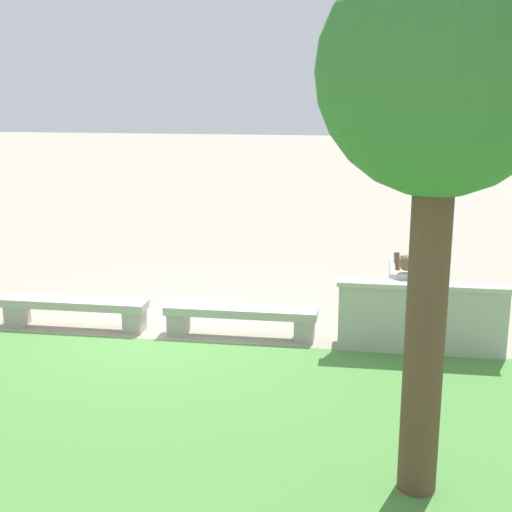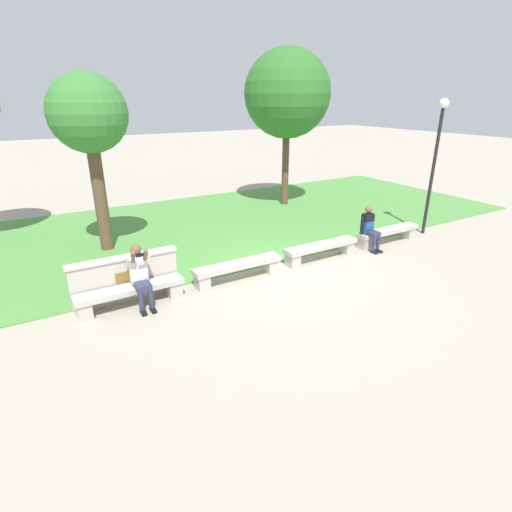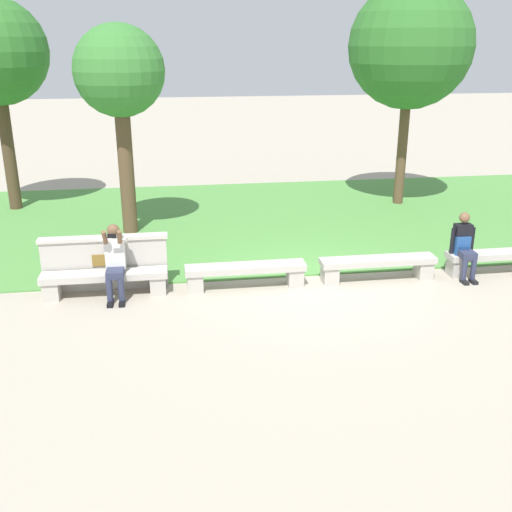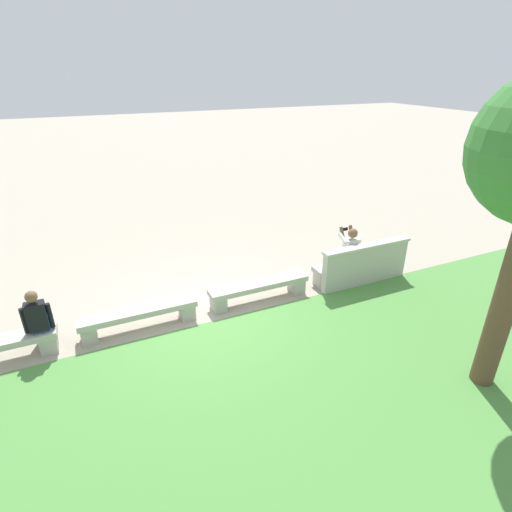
{
  "view_description": "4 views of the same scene",
  "coord_description": "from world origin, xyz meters",
  "px_view_note": "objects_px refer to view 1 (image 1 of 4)",
  "views": [
    {
      "loc": [
        -2.97,
        9.68,
        3.63
      ],
      "look_at": [
        -1.4,
        -0.59,
        1.08
      ],
      "focal_mm": 50.0,
      "sensor_mm": 36.0,
      "label": 1
    },
    {
      "loc": [
        -5.34,
        -7.7,
        4.11
      ],
      "look_at": [
        -1.17,
        -0.67,
        0.83
      ],
      "focal_mm": 28.0,
      "sensor_mm": 36.0,
      "label": 2
    },
    {
      "loc": [
        -2.6,
        -10.17,
        4.33
      ],
      "look_at": [
        -1.14,
        -0.44,
        0.77
      ],
      "focal_mm": 42.0,
      "sensor_mm": 36.0,
      "label": 3
    },
    {
      "loc": [
        1.85,
        6.78,
        4.63
      ],
      "look_at": [
        -1.38,
        -0.4,
        0.88
      ],
      "focal_mm": 28.0,
      "sensor_mm": 36.0,
      "label": 4
    }
  ],
  "objects_px": {
    "bench_main": "(419,325)",
    "person_photographer": "(405,294)",
    "bench_mid": "(75,308)",
    "tree_right_background": "(440,84)",
    "bench_near": "(241,317)"
  },
  "relations": [
    {
      "from": "bench_main",
      "to": "person_photographer",
      "type": "xyz_separation_m",
      "value": [
        0.21,
        -0.08,
        0.43
      ]
    },
    {
      "from": "bench_mid",
      "to": "person_photographer",
      "type": "relative_size",
      "value": 1.68
    },
    {
      "from": "person_photographer",
      "to": "tree_right_background",
      "type": "height_order",
      "value": "tree_right_background"
    },
    {
      "from": "person_photographer",
      "to": "bench_near",
      "type": "bearing_deg",
      "value": 1.92
    },
    {
      "from": "bench_mid",
      "to": "bench_near",
      "type": "bearing_deg",
      "value": 180.0
    },
    {
      "from": "person_photographer",
      "to": "tree_right_background",
      "type": "relative_size",
      "value": 0.28
    },
    {
      "from": "bench_mid",
      "to": "person_photographer",
      "type": "height_order",
      "value": "person_photographer"
    },
    {
      "from": "bench_main",
      "to": "bench_mid",
      "type": "xyz_separation_m",
      "value": [
        5.07,
        0.0,
        0.0
      ]
    },
    {
      "from": "bench_near",
      "to": "person_photographer",
      "type": "bearing_deg",
      "value": -178.08
    },
    {
      "from": "bench_mid",
      "to": "tree_right_background",
      "type": "relative_size",
      "value": 0.47
    },
    {
      "from": "bench_near",
      "to": "bench_mid",
      "type": "distance_m",
      "value": 2.54
    },
    {
      "from": "bench_near",
      "to": "tree_right_background",
      "type": "height_order",
      "value": "tree_right_background"
    },
    {
      "from": "bench_near",
      "to": "tree_right_background",
      "type": "relative_size",
      "value": 0.47
    },
    {
      "from": "person_photographer",
      "to": "bench_main",
      "type": "bearing_deg",
      "value": 159.99
    },
    {
      "from": "bench_near",
      "to": "bench_main",
      "type": "bearing_deg",
      "value": 180.0
    }
  ]
}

